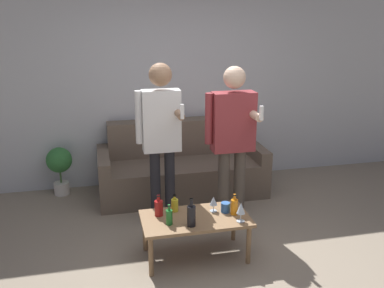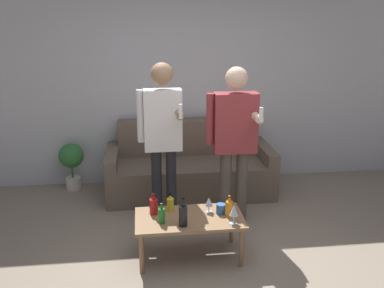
{
  "view_description": "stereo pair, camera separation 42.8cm",
  "coord_description": "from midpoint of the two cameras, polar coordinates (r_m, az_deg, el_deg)",
  "views": [
    {
      "loc": [
        -1.06,
        -3.19,
        2.22
      ],
      "look_at": [
        -0.15,
        0.8,
        0.95
      ],
      "focal_mm": 40.0,
      "sensor_mm": 36.0,
      "label": 1
    },
    {
      "loc": [
        -0.64,
        -3.26,
        2.22
      ],
      "look_at": [
        -0.15,
        0.8,
        0.95
      ],
      "focal_mm": 40.0,
      "sensor_mm": 36.0,
      "label": 2
    }
  ],
  "objects": [
    {
      "name": "ground_plane",
      "position": [
        4.0,
        6.83,
        -16.57
      ],
      "size": [
        16.0,
        16.0,
        0.0
      ],
      "primitive_type": "plane",
      "color": "gray"
    },
    {
      "name": "wall_back",
      "position": [
        5.64,
        1.89,
        8.34
      ],
      "size": [
        8.0,
        0.06,
        2.7
      ],
      "color": "silver",
      "rests_on": "ground_plane"
    },
    {
      "name": "couch",
      "position": [
        5.46,
        1.88,
        -3.22
      ],
      "size": [
        2.06,
        0.87,
        0.89
      ],
      "color": "#6B5B4C",
      "rests_on": "ground_plane"
    },
    {
      "name": "coffee_table",
      "position": [
        4.01,
        2.75,
        -10.39
      ],
      "size": [
        0.99,
        0.54,
        0.41
      ],
      "color": "#8E6B47",
      "rests_on": "ground_plane"
    },
    {
      "name": "bottle_orange",
      "position": [
        3.8,
        2.07,
        -9.52
      ],
      "size": [
        0.08,
        0.08,
        0.26
      ],
      "color": "black",
      "rests_on": "coffee_table"
    },
    {
      "name": "bottle_green",
      "position": [
        4.09,
        0.11,
        -8.05
      ],
      "size": [
        0.07,
        0.07,
        0.16
      ],
      "color": "yellow",
      "rests_on": "coffee_table"
    },
    {
      "name": "bottle_dark",
      "position": [
        4.02,
        -2.08,
        -8.31
      ],
      "size": [
        0.08,
        0.08,
        0.2
      ],
      "color": "#B21E1E",
      "rests_on": "coffee_table"
    },
    {
      "name": "bottle_yellow",
      "position": [
        3.85,
        -0.87,
        -9.56
      ],
      "size": [
        0.06,
        0.06,
        0.19
      ],
      "color": "#23752D",
      "rests_on": "coffee_table"
    },
    {
      "name": "bottle_red",
      "position": [
        4.0,
        8.07,
        -8.54
      ],
      "size": [
        0.07,
        0.07,
        0.2
      ],
      "color": "orange",
      "rests_on": "coffee_table"
    },
    {
      "name": "wine_glass_near",
      "position": [
        4.05,
        5.33,
        -7.79
      ],
      "size": [
        0.07,
        0.07,
        0.15
      ],
      "color": "silver",
      "rests_on": "coffee_table"
    },
    {
      "name": "wine_glass_far",
      "position": [
        3.86,
        8.82,
        -8.86
      ],
      "size": [
        0.08,
        0.08,
        0.18
      ],
      "color": "silver",
      "rests_on": "coffee_table"
    },
    {
      "name": "cup_on_table",
      "position": [
        4.06,
        6.91,
        -8.63
      ],
      "size": [
        0.09,
        0.09,
        0.09
      ],
      "color": "#3366B2",
      "rests_on": "coffee_table"
    },
    {
      "name": "person_standing_left",
      "position": [
        4.38,
        -1.16,
        1.78
      ],
      "size": [
        0.46,
        0.44,
        1.75
      ],
      "color": "#232328",
      "rests_on": "ground_plane"
    },
    {
      "name": "person_standing_right",
      "position": [
        4.43,
        8.44,
        1.11
      ],
      "size": [
        0.52,
        0.44,
        1.71
      ],
      "color": "brown",
      "rests_on": "ground_plane"
    },
    {
      "name": "potted_plant",
      "position": [
        5.64,
        -13.71,
        -2.12
      ],
      "size": [
        0.32,
        0.32,
        0.62
      ],
      "color": "silver",
      "rests_on": "ground_plane"
    }
  ]
}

